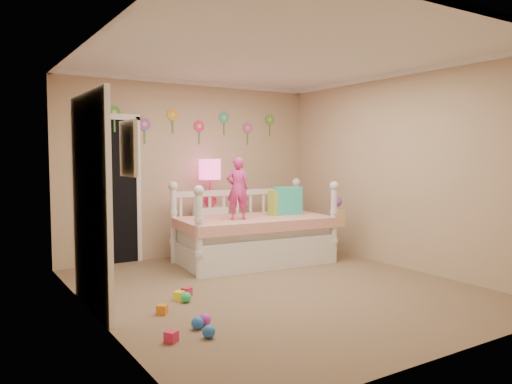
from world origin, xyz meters
TOP-DOWN VIEW (x-y plane):
  - floor at (0.00, 0.00)m, footprint 4.00×4.50m
  - ceiling at (0.00, 0.00)m, footprint 4.00×4.50m
  - back_wall at (0.00, 2.25)m, footprint 4.00×0.01m
  - left_wall at (-2.00, 0.00)m, footprint 0.01×4.50m
  - right_wall at (2.00, 0.00)m, footprint 0.01×4.50m
  - crown_molding at (0.00, 0.00)m, footprint 4.00×4.50m
  - daybed at (0.49, 1.28)m, footprint 2.22×1.32m
  - pillow_turquoise at (1.06, 1.25)m, footprint 0.42×0.20m
  - pillow_lime at (0.97, 1.29)m, footprint 0.39×0.17m
  - child at (0.16, 1.16)m, footprint 0.35×0.29m
  - nightstand at (0.17, 2.00)m, footprint 0.46×0.36m
  - table_lamp at (0.17, 2.00)m, footprint 0.32×0.32m
  - closet_doorway at (-1.25, 2.23)m, footprint 0.90×0.04m
  - flower_decals at (-0.09, 2.24)m, footprint 3.40×0.02m
  - mirror_closet at (-1.96, 0.30)m, footprint 0.07×1.30m
  - wall_picture at (-1.97, -0.90)m, footprint 0.05×0.34m
  - hanging_bag at (1.50, 0.69)m, footprint 0.20×0.16m
  - toy_scatter at (-1.28, -0.36)m, footprint 1.23×1.50m

SIDE VIEW (x-z plane):
  - floor at x=0.00m, z-range -0.01..0.01m
  - toy_scatter at x=-1.28m, z-range 0.00..0.11m
  - nightstand at x=0.17m, z-range 0.00..0.74m
  - daybed at x=0.49m, z-range 0.00..1.15m
  - hanging_bag at x=1.50m, z-range 0.52..0.88m
  - pillow_lime at x=0.97m, z-range 0.64..1.00m
  - pillow_turquoise at x=1.06m, z-range 0.64..1.05m
  - closet_doorway at x=-1.25m, z-range 0.00..2.07m
  - mirror_closet at x=-1.96m, z-range 0.00..2.10m
  - child at x=0.16m, z-range 0.64..1.47m
  - table_lamp at x=0.17m, z-range 0.85..1.56m
  - back_wall at x=0.00m, z-range 0.00..2.60m
  - left_wall at x=-2.00m, z-range 0.00..2.60m
  - right_wall at x=2.00m, z-range 0.00..2.60m
  - wall_picture at x=-1.97m, z-range 1.34..1.76m
  - flower_decals at x=-0.09m, z-range 1.69..2.19m
  - crown_molding at x=0.00m, z-range 2.54..2.60m
  - ceiling at x=0.00m, z-range 2.60..2.60m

